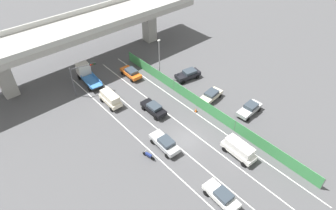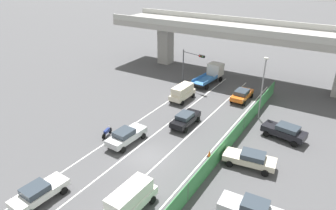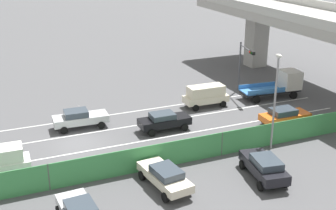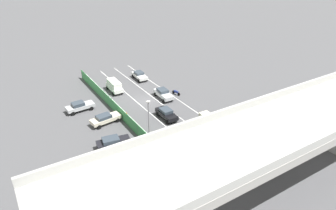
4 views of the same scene
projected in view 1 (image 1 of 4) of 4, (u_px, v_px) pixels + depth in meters
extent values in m
plane|color=#4C4C4F|center=(186.00, 140.00, 39.98)|extent=(300.00, 300.00, 0.00)
cube|color=silver|center=(143.00, 145.00, 39.27)|extent=(0.14, 42.26, 0.01)
cube|color=silver|center=(162.00, 133.00, 40.95)|extent=(0.14, 42.26, 0.01)
cube|color=silver|center=(179.00, 122.00, 42.62)|extent=(0.14, 42.26, 0.01)
cube|color=silver|center=(195.00, 113.00, 44.29)|extent=(0.14, 42.26, 0.01)
cube|color=#A09E99|center=(83.00, 27.00, 50.44)|extent=(45.25, 9.06, 0.95)
cube|color=#B2B2AD|center=(95.00, 30.00, 47.33)|extent=(45.25, 0.30, 0.90)
cube|color=#B2B2AD|center=(70.00, 14.00, 52.36)|extent=(45.25, 0.30, 0.90)
cube|color=#A09E99|center=(4.00, 77.00, 45.63)|extent=(2.18, 2.18, 6.91)
cube|color=#A09E99|center=(149.00, 25.00, 60.27)|extent=(2.18, 2.18, 6.91)
cube|color=#3D8E4C|center=(202.00, 104.00, 44.39)|extent=(0.06, 38.26, 1.88)
cylinder|color=#4C514C|center=(323.00, 184.00, 33.32)|extent=(0.10, 0.10, 1.88)
cylinder|color=#4C514C|center=(235.00, 126.00, 40.70)|extent=(0.10, 0.10, 1.88)
cylinder|color=#4C514C|center=(174.00, 86.00, 48.08)|extent=(0.10, 0.10, 1.88)
cylinder|color=#4C514C|center=(129.00, 56.00, 55.45)|extent=(0.10, 0.10, 1.88)
cube|color=black|center=(153.00, 108.00, 43.86)|extent=(1.74, 4.43, 0.63)
cube|color=#333D47|center=(154.00, 106.00, 43.40)|extent=(1.51, 2.03, 0.46)
cylinder|color=black|center=(143.00, 108.00, 44.61)|extent=(0.22, 0.64, 0.64)
cylinder|color=black|center=(152.00, 104.00, 45.47)|extent=(0.22, 0.64, 0.64)
cylinder|color=black|center=(155.00, 118.00, 42.87)|extent=(0.22, 0.64, 0.64)
cylinder|color=black|center=(164.00, 113.00, 43.72)|extent=(0.22, 0.64, 0.64)
cube|color=silver|center=(239.00, 151.00, 37.37)|extent=(1.93, 4.75, 0.67)
cube|color=silver|center=(240.00, 146.00, 36.84)|extent=(1.69, 3.90, 0.97)
cylinder|color=black|center=(224.00, 149.00, 38.21)|extent=(0.24, 0.65, 0.64)
cylinder|color=black|center=(233.00, 143.00, 39.06)|extent=(0.24, 0.65, 0.64)
cylinder|color=black|center=(243.00, 164.00, 36.31)|extent=(0.24, 0.65, 0.64)
cylinder|color=black|center=(252.00, 157.00, 37.16)|extent=(0.24, 0.65, 0.64)
cube|color=beige|center=(111.00, 100.00, 45.38)|extent=(1.81, 4.36, 0.64)
cube|color=beige|center=(110.00, 96.00, 44.86)|extent=(1.59, 3.58, 0.97)
cylinder|color=black|center=(101.00, 100.00, 46.13)|extent=(0.23, 0.64, 0.64)
cylinder|color=black|center=(111.00, 96.00, 46.98)|extent=(0.23, 0.64, 0.64)
cylinder|color=black|center=(111.00, 109.00, 44.39)|extent=(0.23, 0.64, 0.64)
cylinder|color=black|center=(121.00, 105.00, 45.24)|extent=(0.23, 0.64, 0.64)
cube|color=orange|center=(131.00, 73.00, 51.32)|extent=(1.87, 4.44, 0.56)
cube|color=#333D47|center=(131.00, 71.00, 50.84)|extent=(1.60, 2.14, 0.51)
cylinder|color=black|center=(122.00, 73.00, 52.06)|extent=(0.24, 0.65, 0.64)
cylinder|color=black|center=(130.00, 70.00, 52.92)|extent=(0.24, 0.65, 0.64)
cylinder|color=black|center=(132.00, 81.00, 50.29)|extent=(0.24, 0.65, 0.64)
cylinder|color=black|center=(140.00, 77.00, 51.16)|extent=(0.24, 0.65, 0.64)
cube|color=silver|center=(221.00, 196.00, 32.36)|extent=(1.99, 4.54, 0.56)
cube|color=#333D47|center=(224.00, 195.00, 31.85)|extent=(1.64, 1.96, 0.50)
cylinder|color=black|center=(206.00, 193.00, 33.15)|extent=(0.25, 0.65, 0.64)
cylinder|color=black|center=(216.00, 185.00, 33.98)|extent=(0.25, 0.65, 0.64)
cylinder|color=black|center=(236.00, 203.00, 32.14)|extent=(0.25, 0.65, 0.64)
cube|color=#B7BABC|center=(164.00, 143.00, 38.43)|extent=(1.98, 4.75, 0.63)
cube|color=#333D47|center=(166.00, 142.00, 37.84)|extent=(1.65, 2.04, 0.51)
cylinder|color=black|center=(152.00, 142.00, 39.27)|extent=(0.25, 0.65, 0.64)
cylinder|color=black|center=(162.00, 136.00, 40.12)|extent=(0.25, 0.65, 0.64)
cylinder|color=black|center=(167.00, 156.00, 37.36)|extent=(0.25, 0.65, 0.64)
cylinder|color=black|center=(177.00, 149.00, 38.21)|extent=(0.25, 0.65, 0.64)
cube|color=black|center=(89.00, 79.00, 49.82)|extent=(2.24, 6.34, 0.25)
cube|color=beige|center=(83.00, 69.00, 50.50)|extent=(2.26, 2.05, 1.86)
cube|color=#3875BC|center=(92.00, 81.00, 49.09)|extent=(2.47, 4.37, 0.10)
cube|color=#3875BC|center=(86.00, 82.00, 48.49)|extent=(0.46, 4.19, 0.45)
cube|color=#3875BC|center=(97.00, 78.00, 49.40)|extent=(0.46, 4.19, 0.45)
cylinder|color=black|center=(79.00, 77.00, 50.87)|extent=(0.33, 0.82, 0.80)
cylinder|color=black|center=(90.00, 74.00, 51.82)|extent=(0.33, 0.82, 0.80)
cylinder|color=black|center=(89.00, 89.00, 48.24)|extent=(0.33, 0.82, 0.80)
cylinder|color=black|center=(101.00, 85.00, 49.19)|extent=(0.33, 0.82, 0.80)
cylinder|color=black|center=(145.00, 154.00, 37.65)|extent=(0.23, 0.61, 0.60)
cylinder|color=black|center=(153.00, 159.00, 37.03)|extent=(0.23, 0.61, 0.60)
cube|color=navy|center=(149.00, 155.00, 37.16)|extent=(0.47, 0.96, 0.36)
cylinder|color=#B2B2B2|center=(145.00, 151.00, 37.20)|extent=(0.59, 0.16, 0.03)
cube|color=#B2B5B7|center=(249.00, 109.00, 43.72)|extent=(4.64, 2.02, 0.56)
cube|color=#333D47|center=(251.00, 106.00, 43.53)|extent=(1.96, 1.65, 0.55)
cylinder|color=black|center=(248.00, 119.00, 42.70)|extent=(0.65, 0.26, 0.64)
cylinder|color=black|center=(238.00, 114.00, 43.65)|extent=(0.65, 0.26, 0.64)
cylinder|color=black|center=(259.00, 110.00, 44.36)|extent=(0.65, 0.26, 0.64)
cylinder|color=black|center=(250.00, 104.00, 45.32)|extent=(0.65, 0.26, 0.64)
cube|color=beige|center=(210.00, 96.00, 46.17)|extent=(4.85, 2.31, 0.55)
cube|color=#333D47|center=(212.00, 93.00, 46.01)|extent=(2.30, 1.78, 0.47)
cylinder|color=black|center=(209.00, 106.00, 45.10)|extent=(0.66, 0.30, 0.64)
cylinder|color=black|center=(200.00, 101.00, 45.98)|extent=(0.66, 0.30, 0.64)
cylinder|color=black|center=(220.00, 96.00, 46.92)|extent=(0.66, 0.30, 0.64)
cylinder|color=black|center=(211.00, 92.00, 47.80)|extent=(0.66, 0.30, 0.64)
cube|color=black|center=(188.00, 75.00, 50.76)|extent=(4.66, 2.48, 0.67)
cube|color=#333D47|center=(190.00, 71.00, 50.53)|extent=(2.39, 1.90, 0.48)
cylinder|color=black|center=(183.00, 82.00, 49.88)|extent=(0.67, 0.32, 0.64)
cylinder|color=black|center=(178.00, 77.00, 51.04)|extent=(0.67, 0.32, 0.64)
cylinder|color=black|center=(198.00, 77.00, 51.10)|extent=(0.67, 0.32, 0.64)
cylinder|color=black|center=(192.00, 72.00, 52.27)|extent=(0.67, 0.32, 0.64)
cylinder|color=#47474C|center=(73.00, 82.00, 45.88)|extent=(0.18, 0.18, 5.30)
cylinder|color=#47474C|center=(82.00, 66.00, 45.08)|extent=(3.84, 1.03, 0.12)
cube|color=black|center=(92.00, 64.00, 45.63)|extent=(1.00, 0.50, 0.32)
sphere|color=red|center=(91.00, 65.00, 45.42)|extent=(0.20, 0.20, 0.20)
sphere|color=#3B2806|center=(93.00, 64.00, 45.53)|extent=(0.20, 0.20, 0.20)
sphere|color=black|center=(95.00, 64.00, 45.63)|extent=(0.20, 0.20, 0.20)
cylinder|color=gray|center=(159.00, 61.00, 49.00)|extent=(0.16, 0.16, 7.21)
ellipsoid|color=silver|center=(159.00, 40.00, 46.58)|extent=(0.60, 0.36, 0.28)
cone|color=orange|center=(196.00, 110.00, 44.26)|extent=(0.36, 0.36, 0.70)
cube|color=black|center=(196.00, 112.00, 44.47)|extent=(0.47, 0.47, 0.03)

